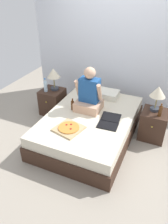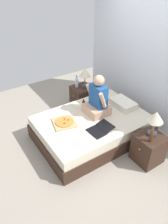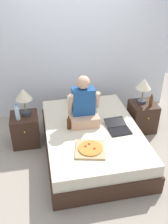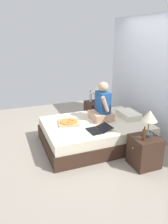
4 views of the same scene
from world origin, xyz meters
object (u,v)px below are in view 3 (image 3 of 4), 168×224
(water_bottle, at_px, (17,113))
(laptop, at_px, (118,128))
(beer_bottle, at_px, (151,101))
(pizza_box, at_px, (90,149))
(lamp_on_right_nightstand, at_px, (144,86))
(bed, at_px, (92,140))
(nightstand_left, at_px, (26,129))
(nightstand_right, at_px, (142,116))
(lamp_on_left_nightstand, at_px, (24,96))
(beer_bottle_on_bed, at_px, (69,124))
(person_seated, at_px, (84,106))

(water_bottle, distance_m, laptop, 1.57)
(beer_bottle, relative_size, pizza_box, 0.48)
(lamp_on_right_nightstand, height_order, pizza_box, lamp_on_right_nightstand)
(bed, relative_size, nightstand_left, 3.94)
(pizza_box, bearing_deg, lamp_on_right_nightstand, 41.43)
(water_bottle, distance_m, nightstand_right, 2.17)
(lamp_on_left_nightstand, distance_m, lamp_on_right_nightstand, 1.99)
(lamp_on_right_nightstand, bearing_deg, laptop, -135.41)
(lamp_on_left_nightstand, distance_m, beer_bottle_on_bed, 0.84)
(laptop, bearing_deg, beer_bottle, 32.67)
(lamp_on_right_nightstand, height_order, beer_bottle, lamp_on_right_nightstand)
(water_bottle, xyz_separation_m, lamp_on_right_nightstand, (2.11, 0.14, 0.22))
(nightstand_left, xyz_separation_m, beer_bottle, (2.13, -0.10, 0.36))
(nightstand_left, distance_m, pizza_box, 1.32)
(beer_bottle_on_bed, bearing_deg, laptop, -12.26)
(lamp_on_left_nightstand, bearing_deg, beer_bottle_on_bed, -35.54)
(lamp_on_right_nightstand, relative_size, person_seated, 0.58)
(beer_bottle, distance_m, pizza_box, 1.52)
(water_bottle, bearing_deg, nightstand_left, 48.35)
(lamp_on_right_nightstand, bearing_deg, pizza_box, -138.57)
(person_seated, bearing_deg, water_bottle, 170.42)
(nightstand_left, xyz_separation_m, laptop, (1.41, -0.56, 0.21))
(bed, relative_size, pizza_box, 4.30)
(lamp_on_right_nightstand, relative_size, laptop, 1.04)
(water_bottle, height_order, lamp_on_right_nightstand, lamp_on_right_nightstand)
(pizza_box, bearing_deg, beer_bottle, 34.64)
(lamp_on_right_nightstand, distance_m, beer_bottle, 0.29)
(beer_bottle, bearing_deg, lamp_on_left_nightstand, 175.89)
(nightstand_right, xyz_separation_m, laptop, (-0.65, -0.56, 0.21))
(water_bottle, distance_m, lamp_on_right_nightstand, 2.13)
(nightstand_right, relative_size, lamp_on_right_nightstand, 1.17)
(nightstand_right, distance_m, lamp_on_right_nightstand, 0.59)
(lamp_on_left_nightstand, xyz_separation_m, lamp_on_right_nightstand, (1.99, 0.00, 0.00))
(bed, xyz_separation_m, pizza_box, (-0.14, -0.52, 0.25))
(lamp_on_left_nightstand, xyz_separation_m, beer_bottle, (2.09, -0.15, -0.23))
(nightstand_left, bearing_deg, laptop, -21.78)
(beer_bottle_on_bed, bearing_deg, water_bottle, 157.45)
(bed, relative_size, beer_bottle, 9.02)
(beer_bottle_on_bed, bearing_deg, bed, -6.27)
(bed, xyz_separation_m, nightstand_right, (1.03, 0.44, 0.04))
(bed, xyz_separation_m, water_bottle, (-1.11, 0.35, 0.41))
(beer_bottle_on_bed, bearing_deg, nightstand_right, 16.24)
(lamp_on_right_nightstand, distance_m, pizza_box, 1.57)
(nightstand_left, distance_m, water_bottle, 0.39)
(lamp_on_left_nightstand, relative_size, water_bottle, 1.63)
(lamp_on_left_nightstand, height_order, lamp_on_right_nightstand, same)
(nightstand_left, xyz_separation_m, pizza_box, (0.89, -0.96, 0.21))
(nightstand_left, height_order, pizza_box, nightstand_left)
(nightstand_left, height_order, nightstand_right, same)
(water_bottle, xyz_separation_m, beer_bottle, (2.21, -0.01, -0.02))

